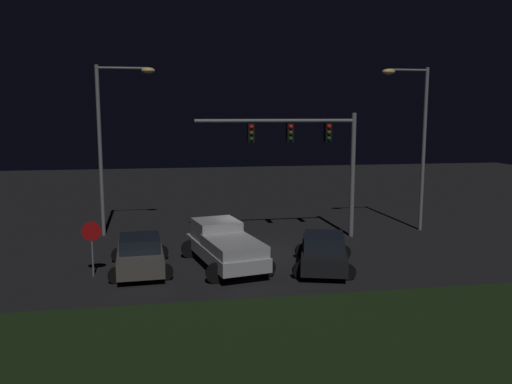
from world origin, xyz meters
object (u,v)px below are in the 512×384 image
at_px(pickup_truck, 224,243).
at_px(traffic_signal_gantry, 308,144).
at_px(car_sedan, 323,251).
at_px(street_lamp_left, 111,130).
at_px(car_sedan_far, 140,254).
at_px(street_lamp_right, 416,130).
at_px(stop_sign, 92,238).

bearing_deg(pickup_truck, traffic_signal_gantry, -60.40).
bearing_deg(pickup_truck, car_sedan, -117.72).
distance_m(pickup_truck, street_lamp_left, 9.66).
distance_m(car_sedan_far, street_lamp_right, 16.26).
relative_size(street_lamp_left, stop_sign, 4.01).
xyz_separation_m(pickup_truck, street_lamp_left, (-5.16, 6.74, 4.60)).
bearing_deg(traffic_signal_gantry, street_lamp_left, 166.29).
relative_size(car_sedan, traffic_signal_gantry, 0.57).
distance_m(street_lamp_left, stop_sign, 8.38).
bearing_deg(stop_sign, street_lamp_left, 88.76).
distance_m(traffic_signal_gantry, street_lamp_right, 6.38).
bearing_deg(stop_sign, street_lamp_right, 19.23).
bearing_deg(street_lamp_left, car_sedan, -40.47).
xyz_separation_m(car_sedan_far, traffic_signal_gantry, (8.31, 4.48, 4.16)).
bearing_deg(traffic_signal_gantry, street_lamp_right, 7.41).
bearing_deg(street_lamp_right, pickup_truck, -155.23).
relative_size(pickup_truck, street_lamp_right, 0.64).
height_order(pickup_truck, stop_sign, stop_sign).
distance_m(pickup_truck, car_sedan, 4.22).
xyz_separation_m(pickup_truck, street_lamp_right, (11.11, 5.13, 4.55)).
height_order(pickup_truck, car_sedan_far, pickup_truck).
bearing_deg(street_lamp_left, car_sedan_far, -76.42).
bearing_deg(car_sedan_far, car_sedan, -100.51).
bearing_deg(car_sedan_far, pickup_truck, -90.44).
xyz_separation_m(car_sedan, car_sedan_far, (-7.55, 0.95, 0.00)).
xyz_separation_m(traffic_signal_gantry, stop_sign, (-10.14, -4.91, -3.34)).
xyz_separation_m(pickup_truck, car_sedan, (4.06, -1.13, -0.26)).
relative_size(pickup_truck, car_sedan_far, 1.27).
bearing_deg(stop_sign, traffic_signal_gantry, 25.85).
xyz_separation_m(street_lamp_right, stop_sign, (-16.43, -5.73, -3.99)).
height_order(street_lamp_left, stop_sign, street_lamp_left).
height_order(car_sedan, car_sedan_far, same).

